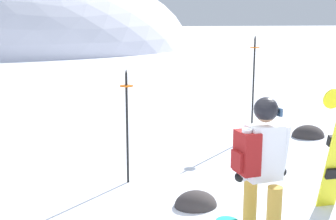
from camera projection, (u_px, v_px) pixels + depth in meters
The scene contains 7 objects.
ridge_peak_main at pixel (15, 48), 39.55m from camera, with size 30.91×27.82×14.61m.
snowboarder_main at pixel (261, 173), 4.64m from camera, with size 0.64×1.83×1.71m.
spare_snowboard at pixel (336, 151), 5.75m from camera, with size 0.28×0.42×1.62m.
piste_marker_near at pixel (253, 80), 9.30m from camera, with size 0.20×0.20×2.17m.
piste_marker_far at pixel (127, 118), 6.72m from camera, with size 0.20×0.20×1.77m.
rock_dark at pixel (196, 206), 6.05m from camera, with size 0.59×0.50×0.41m.
rock_mid at pixel (308, 136), 9.62m from camera, with size 0.71×0.60×0.50m.
Camera 1 is at (-1.47, -3.84, 2.49)m, focal length 47.71 mm.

